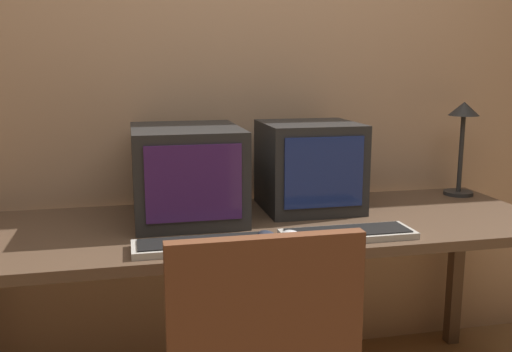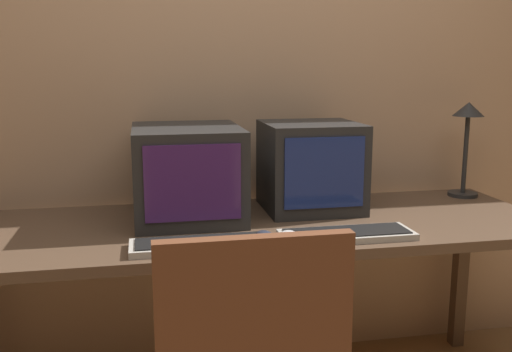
{
  "view_description": "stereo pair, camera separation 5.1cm",
  "coord_description": "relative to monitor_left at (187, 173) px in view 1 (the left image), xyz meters",
  "views": [
    {
      "loc": [
        -0.45,
        -1.06,
        1.33
      ],
      "look_at": [
        0.0,
        0.92,
        0.93
      ],
      "focal_mm": 40.0,
      "sensor_mm": 36.0,
      "label": 1
    },
    {
      "loc": [
        -0.4,
        -1.07,
        1.33
      ],
      "look_at": [
        0.0,
        0.92,
        0.93
      ],
      "focal_mm": 40.0,
      "sensor_mm": 36.0,
      "label": 2
    }
  ],
  "objects": [
    {
      "name": "mouse_near_keyboard",
      "position": [
        0.3,
        -0.38,
        -0.16
      ],
      "size": [
        0.07,
        0.1,
        0.03
      ],
      "color": "silver",
      "rests_on": "desk"
    },
    {
      "name": "monitor_right",
      "position": [
        0.49,
        0.03,
        0.0
      ],
      "size": [
        0.37,
        0.36,
        0.35
      ],
      "color": "black",
      "rests_on": "desk"
    },
    {
      "name": "keyboard_side",
      "position": [
        0.5,
        -0.38,
        -0.16
      ],
      "size": [
        0.45,
        0.16,
        0.03
      ],
      "color": "#A8A399",
      "rests_on": "desk"
    },
    {
      "name": "desk_lamp",
      "position": [
        1.22,
        0.11,
        0.12
      ],
      "size": [
        0.13,
        0.13,
        0.41
      ],
      "color": "black",
      "rests_on": "desk"
    },
    {
      "name": "mouse_far_corner",
      "position": [
        0.22,
        -0.38,
        -0.15
      ],
      "size": [
        0.06,
        0.11,
        0.04
      ],
      "color": "#282D3D",
      "rests_on": "desk"
    },
    {
      "name": "wall_back",
      "position": [
        0.23,
        0.33,
        0.37
      ],
      "size": [
        8.0,
        0.08,
        2.6
      ],
      "color": "tan",
      "rests_on": "ground_plane"
    },
    {
      "name": "monitor_left",
      "position": [
        0.0,
        0.0,
        0.0
      ],
      "size": [
        0.4,
        0.48,
        0.34
      ],
      "color": "black",
      "rests_on": "desk"
    },
    {
      "name": "keyboard_main",
      "position": [
        0.01,
        -0.39,
        -0.16
      ],
      "size": [
        0.46,
        0.15,
        0.03
      ],
      "color": "#A8A399",
      "rests_on": "desk"
    },
    {
      "name": "desk",
      "position": [
        0.24,
        -0.13,
        -0.24
      ],
      "size": [
        2.19,
        0.75,
        0.76
      ],
      "color": "#4C3828",
      "rests_on": "ground_plane"
    }
  ]
}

